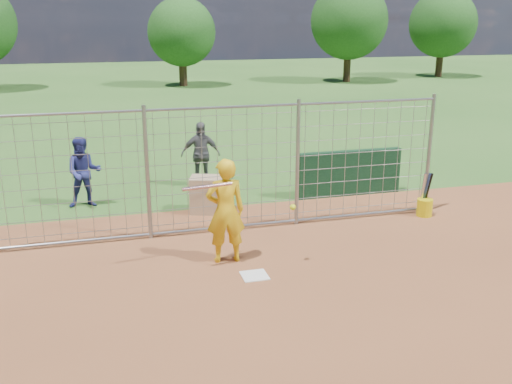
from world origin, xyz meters
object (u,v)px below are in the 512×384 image
object	(u,v)px
batter	(225,211)
equipment_bin	(209,195)
bystander_b	(201,155)
bucket_with_bats	(425,205)
bystander_a	(84,172)

from	to	relation	value
batter	equipment_bin	distance (m)	2.76
bystander_b	bucket_with_bats	bearing A→B (deg)	-34.19
equipment_bin	bystander_a	bearing A→B (deg)	174.55
bystander_a	equipment_bin	size ratio (longest dim) A/B	2.01
bucket_with_bats	bystander_a	bearing A→B (deg)	159.68
equipment_bin	bucket_with_bats	distance (m)	4.70
bystander_a	equipment_bin	distance (m)	2.89
batter	equipment_bin	size ratio (longest dim) A/B	2.33
bucket_with_bats	bystander_b	bearing A→B (deg)	140.47
bystander_a	equipment_bin	world-z (taller)	bystander_a
bystander_a	bucket_with_bats	xyz separation A→B (m)	(7.08, -2.62, -0.56)
batter	bystander_b	distance (m)	4.75
bystander_a	batter	bearing A→B (deg)	-57.89
equipment_bin	bucket_with_bats	size ratio (longest dim) A/B	0.82
equipment_bin	bucket_with_bats	xyz separation A→B (m)	(4.45, -1.49, -0.15)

